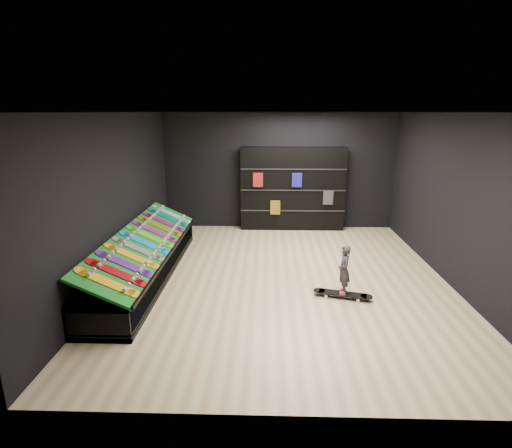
{
  "coord_description": "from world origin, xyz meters",
  "views": [
    {
      "loc": [
        -0.29,
        -6.91,
        3.01
      ],
      "look_at": [
        -0.5,
        0.2,
        1.0
      ],
      "focal_mm": 28.0,
      "sensor_mm": 36.0,
      "label": 1
    }
  ],
  "objects_px": {
    "floor_skateboard": "(342,296)",
    "child": "(343,279)",
    "display_rack": "(146,265)",
    "back_shelving": "(293,189)"
  },
  "relations": [
    {
      "from": "floor_skateboard",
      "to": "back_shelving",
      "type": "bearing_deg",
      "value": 113.84
    },
    {
      "from": "floor_skateboard",
      "to": "child",
      "type": "distance_m",
      "value": 0.3
    },
    {
      "from": "display_rack",
      "to": "floor_skateboard",
      "type": "distance_m",
      "value": 3.62
    },
    {
      "from": "back_shelving",
      "to": "child",
      "type": "xyz_separation_m",
      "value": [
        0.62,
        -4.09,
        -0.73
      ]
    },
    {
      "from": "back_shelving",
      "to": "child",
      "type": "distance_m",
      "value": 4.2
    },
    {
      "from": "display_rack",
      "to": "child",
      "type": "xyz_separation_m",
      "value": [
        3.53,
        -0.77,
        0.09
      ]
    },
    {
      "from": "back_shelving",
      "to": "floor_skateboard",
      "type": "relative_size",
      "value": 2.74
    },
    {
      "from": "floor_skateboard",
      "to": "display_rack",
      "type": "bearing_deg",
      "value": -177.14
    },
    {
      "from": "floor_skateboard",
      "to": "child",
      "type": "xyz_separation_m",
      "value": [
        0.0,
        0.0,
        0.3
      ]
    },
    {
      "from": "display_rack",
      "to": "floor_skateboard",
      "type": "height_order",
      "value": "display_rack"
    }
  ]
}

